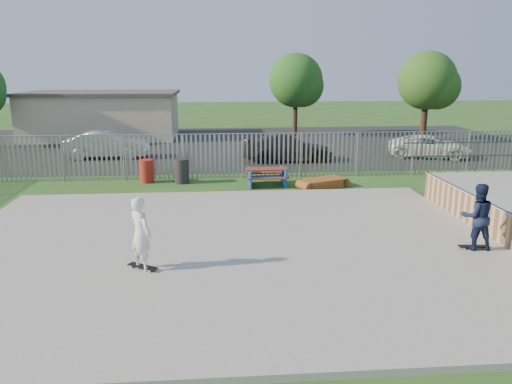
{
  "coord_description": "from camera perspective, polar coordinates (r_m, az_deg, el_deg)",
  "views": [
    {
      "loc": [
        -0.2,
        -12.82,
        4.83
      ],
      "look_at": [
        1.02,
        2.0,
        1.1
      ],
      "focal_mm": 35.0,
      "sensor_mm": 36.0,
      "label": 1
    }
  ],
  "objects": [
    {
      "name": "skateboard_b",
      "position": [
        12.34,
        -12.83,
        -8.39
      ],
      "size": [
        0.78,
        0.61,
        0.08
      ],
      "rotation": [
        0.0,
        0.0,
        -0.59
      ],
      "color": "black",
      "rests_on": "concrete_slab"
    },
    {
      "name": "skater_navy",
      "position": [
        14.27,
        23.95,
        -2.58
      ],
      "size": [
        0.91,
        0.74,
        1.77
      ],
      "primitive_type": "imported",
      "rotation": [
        0.0,
        0.0,
        3.06
      ],
      "color": "#131C3B",
      "rests_on": "concrete_slab"
    },
    {
      "name": "parking_lot",
      "position": [
        32.19,
        -4.33,
        5.42
      ],
      "size": [
        40.0,
        18.0,
        0.02
      ],
      "primitive_type": "cube",
      "color": "black",
      "rests_on": "ground"
    },
    {
      "name": "car_dark",
      "position": [
        26.36,
        3.63,
        5.05
      ],
      "size": [
        4.76,
        2.01,
        1.37
      ],
      "primitive_type": "imported",
      "rotation": [
        0.0,
        0.0,
        1.59
      ],
      "color": "#222327",
      "rests_on": "parking_lot"
    },
    {
      "name": "car_silver",
      "position": [
        28.3,
        -16.69,
        5.19
      ],
      "size": [
        4.46,
        1.69,
        1.45
      ],
      "primitive_type": "imported",
      "rotation": [
        0.0,
        0.0,
        1.61
      ],
      "color": "silver",
      "rests_on": "parking_lot"
    },
    {
      "name": "car_white",
      "position": [
        28.95,
        19.23,
        4.94
      ],
      "size": [
        4.75,
        3.26,
        1.21
      ],
      "primitive_type": "imported",
      "rotation": [
        0.0,
        0.0,
        1.25
      ],
      "color": "white",
      "rests_on": "parking_lot"
    },
    {
      "name": "funbox",
      "position": [
        20.76,
        7.58,
        1.01
      ],
      "size": [
        2.03,
        1.54,
        0.36
      ],
      "rotation": [
        0.0,
        0.0,
        0.4
      ],
      "color": "brown",
      "rests_on": "ground"
    },
    {
      "name": "picnic_table",
      "position": [
        20.9,
        1.22,
        1.76
      ],
      "size": [
        1.76,
        1.46,
        0.73
      ],
      "rotation": [
        0.0,
        0.0,
        0.02
      ],
      "color": "maroon",
      "rests_on": "ground"
    },
    {
      "name": "tree_mid",
      "position": [
        35.98,
        4.58,
        12.58
      ],
      "size": [
        3.77,
        3.77,
        5.82
      ],
      "color": "#3D2218",
      "rests_on": "ground"
    },
    {
      "name": "fence",
      "position": [
        17.87,
        -0.76,
        1.7
      ],
      "size": [
        26.04,
        16.02,
        2.0
      ],
      "color": "gray",
      "rests_on": "ground"
    },
    {
      "name": "trash_bin_grey",
      "position": [
        21.55,
        -8.48,
        2.39
      ],
      "size": [
        0.62,
        0.62,
        1.04
      ],
      "primitive_type": "cylinder",
      "color": "black",
      "rests_on": "ground"
    },
    {
      "name": "concrete_slab",
      "position": [
        13.68,
        -3.61,
        -6.29
      ],
      "size": [
        15.0,
        12.0,
        0.15
      ],
      "primitive_type": "cube",
      "color": "gray",
      "rests_on": "ground"
    },
    {
      "name": "ground",
      "position": [
        13.7,
        -3.6,
        -6.59
      ],
      "size": [
        120.0,
        120.0,
        0.0
      ],
      "primitive_type": "plane",
      "color": "#2C511B",
      "rests_on": "ground"
    },
    {
      "name": "skater_white",
      "position": [
        12.04,
        -13.05,
        -4.66
      ],
      "size": [
        0.76,
        0.75,
        1.77
      ],
      "primitive_type": "imported",
      "rotation": [
        0.0,
        0.0,
        2.38
      ],
      "color": "white",
      "rests_on": "concrete_slab"
    },
    {
      "name": "tree_right",
      "position": [
        35.43,
        18.97,
        11.92
      ],
      "size": [
        3.82,
        3.82,
        5.89
      ],
      "color": "#392417",
      "rests_on": "ground"
    },
    {
      "name": "skateboard_a",
      "position": [
        14.52,
        23.62,
        -5.79
      ],
      "size": [
        0.81,
        0.26,
        0.08
      ],
      "rotation": [
        0.0,
        0.0,
        -0.08
      ],
      "color": "black",
      "rests_on": "concrete_slab"
    },
    {
      "name": "trash_bin_red",
      "position": [
        21.94,
        -12.4,
        2.35
      ],
      "size": [
        0.6,
        0.6,
        0.99
      ],
      "primitive_type": "cylinder",
      "color": "maroon",
      "rests_on": "ground"
    },
    {
      "name": "building",
      "position": [
        36.8,
        -17.13,
        8.44
      ],
      "size": [
        10.4,
        6.4,
        3.2
      ],
      "color": "beige",
      "rests_on": "ground"
    }
  ]
}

